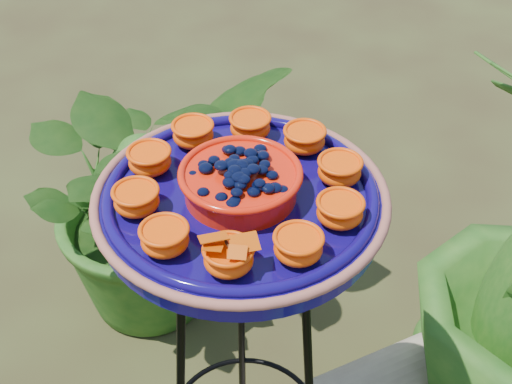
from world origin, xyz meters
TOP-DOWN VIEW (x-y plane):
  - tripod_stand at (-0.12, -0.03)m, footprint 0.44×0.44m
  - feeder_dish at (-0.12, -0.03)m, footprint 0.62×0.62m
  - shrub_back_left at (-0.60, 0.60)m, footprint 1.02×1.04m

SIDE VIEW (x-z plane):
  - shrub_back_left at x=-0.60m, z-range 0.00..0.88m
  - tripod_stand at x=-0.12m, z-range 0.10..1.08m
  - feeder_dish at x=-0.12m, z-range 0.96..1.08m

